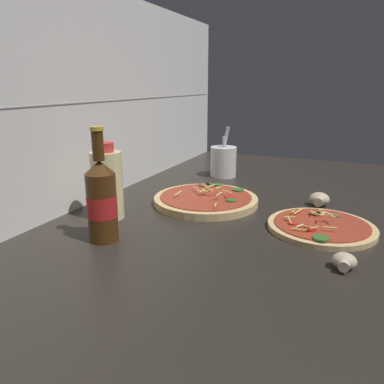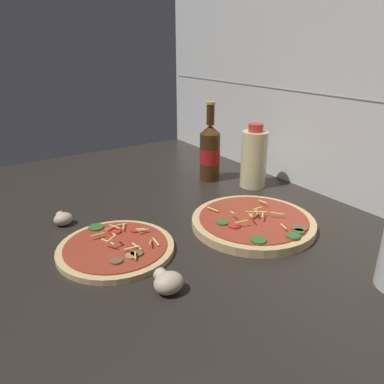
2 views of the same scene
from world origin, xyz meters
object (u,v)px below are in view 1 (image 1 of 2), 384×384
Objects in this scene: pizza_near at (321,226)px; pizza_far at (206,200)px; mushroom_right at (344,261)px; beer_bottle at (102,200)px; mushroom_left at (319,199)px; oil_bottle at (107,184)px; utensil_crock at (223,161)px.

pizza_far is at bearing 76.82° from pizza_near.
mushroom_right is at bearing -124.84° from pizza_far.
beer_bottle is at bearing 120.55° from pizza_near.
pizza_near is 32.27cm from pizza_far.
mushroom_left reaches higher than mushroom_right.
pizza_far is 30.99cm from mushroom_left.
pizza_near is 5.25× the size of mushroom_right.
mushroom_right is (-5.52, -55.10, -7.15)cm from oil_bottle.
utensil_crock is at bearing 36.61° from mushroom_right.
beer_bottle is 5.25× the size of mushroom_right.
oil_bottle is 55.83cm from mushroom_right.
pizza_far reaches higher than mushroom_right.
utensil_crock is at bearing 43.43° from pizza_near.
pizza_near is at bearing 16.97° from mushroom_right.
pizza_far is 1.63× the size of utensil_crock.
pizza_near is 49.64cm from beer_bottle.
beer_bottle is at bearing -148.59° from oil_bottle.
oil_bottle is at bearing 104.62° from pizza_near.
mushroom_left is at bearing -57.07° from oil_bottle.
utensil_crock reaches higher than mushroom_left.
pizza_near is 4.26× the size of mushroom_left.
pizza_far is 6.26× the size of mushroom_right.
beer_bottle is 58.82cm from mushroom_left.
beer_bottle is 1.28× the size of oil_bottle.
mushroom_left is 36.97cm from mushroom_right.
oil_bottle is (-20.26, 18.06, 7.57)cm from pizza_far.
mushroom_left is 0.32× the size of utensil_crock.
beer_bottle reaches higher than utensil_crock.
mushroom_left is at bearing -70.49° from pizza_far.
beer_bottle is (-24.88, 42.16, 8.26)cm from pizza_near.
utensil_crock is (52.54, -11.96, -3.18)cm from oil_bottle.
beer_bottle is 48.79cm from mushroom_right.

